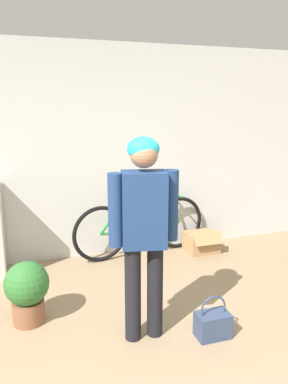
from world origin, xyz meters
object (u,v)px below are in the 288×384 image
bicycle (141,226)px  cardboard_box (201,242)px  handbag (213,324)px  person (144,221)px  potted_plant (27,289)px

bicycle → cardboard_box: bicycle is taller
cardboard_box → handbag: bearing=-113.9°
person → handbag: size_ratio=4.46×
potted_plant → cardboard_box: bearing=25.1°
person → bicycle: size_ratio=0.92×
person → potted_plant: 1.24m
potted_plant → person: bearing=-29.6°
person → bicycle: 1.87m
handbag → cardboard_box: bearing=66.1°
handbag → potted_plant: (-1.43, 0.70, 0.20)m
cardboard_box → potted_plant: size_ratio=0.72×
person → bicycle: (0.52, 1.69, -0.62)m
cardboard_box → potted_plant: potted_plant is taller
person → potted_plant: (-0.90, 0.51, -0.69)m
bicycle → potted_plant: bearing=-146.9°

